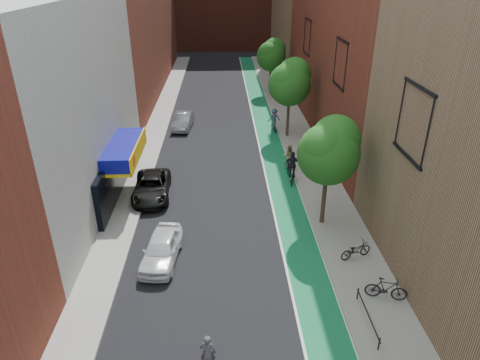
{
  "coord_description": "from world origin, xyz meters",
  "views": [
    {
      "loc": [
        -0.02,
        -10.69,
        13.37
      ],
      "look_at": [
        1.02,
        12.86,
        1.5
      ],
      "focal_mm": 32.0,
      "sensor_mm": 36.0,
      "label": 1
    }
  ],
  "objects": [
    {
      "name": "tree_far",
      "position": [
        5.65,
        38.02,
        4.5
      ],
      "size": [
        3.3,
        3.25,
        6.21
      ],
      "color": "#332619",
      "rests_on": "ground"
    },
    {
      "name": "tree_mid",
      "position": [
        5.65,
        24.02,
        4.89
      ],
      "size": [
        3.55,
        3.53,
        6.74
      ],
      "color": "#332619",
      "rests_on": "ground"
    },
    {
      "name": "parked_bike_mid",
      "position": [
        7.03,
        3.58,
        0.7
      ],
      "size": [
        1.89,
        1.0,
        1.1
      ],
      "primitive_type": "imported",
      "rotation": [
        0.0,
        0.0,
        1.29
      ],
      "color": "black",
      "rests_on": "sidewalk_right"
    },
    {
      "name": "building_left_white",
      "position": [
        -11.0,
        14.0,
        6.0
      ],
      "size": [
        8.0,
        20.0,
        12.0
      ],
      "primitive_type": "cube",
      "color": "silver",
      "rests_on": "ground"
    },
    {
      "name": "cyclist_lane_near",
      "position": [
        4.7,
        17.13,
        0.88
      ],
      "size": [
        0.93,
        1.64,
        2.03
      ],
      "rotation": [
        0.0,
        0.0,
        2.94
      ],
      "color": "black",
      "rests_on": "ground"
    },
    {
      "name": "sidewalk_left",
      "position": [
        -6.0,
        26.0,
        0.07
      ],
      "size": [
        2.0,
        68.0,
        0.15
      ],
      "primitive_type": "cube",
      "color": "gray",
      "rests_on": "ground"
    },
    {
      "name": "parked_car_white",
      "position": [
        -3.17,
        7.0,
        0.69
      ],
      "size": [
        2.06,
        4.23,
        1.39
      ],
      "primitive_type": "imported",
      "rotation": [
        0.0,
        0.0,
        -0.1
      ],
      "color": "white",
      "rests_on": "ground"
    },
    {
      "name": "sidewalk_right",
      "position": [
        6.5,
        26.0,
        0.07
      ],
      "size": [
        3.0,
        68.0,
        0.15
      ],
      "primitive_type": "cube",
      "color": "gray",
      "rests_on": "ground"
    },
    {
      "name": "building_right_far_tan",
      "position": [
        12.0,
        50.0,
        9.0
      ],
      "size": [
        8.0,
        20.0,
        18.0
      ],
      "primitive_type": "cube",
      "color": "#8C6B4C",
      "rests_on": "ground"
    },
    {
      "name": "parked_car_silver",
      "position": [
        -3.56,
        26.72,
        0.7
      ],
      "size": [
        1.87,
        4.35,
        1.39
      ],
      "primitive_type": "imported",
      "rotation": [
        0.0,
        0.0,
        -0.09
      ],
      "color": "gray",
      "rests_on": "ground"
    },
    {
      "name": "parked_bike_far",
      "position": [
        6.56,
        6.58,
        0.61
      ],
      "size": [
        1.84,
        1.17,
        0.91
      ],
      "primitive_type": "imported",
      "rotation": [
        0.0,
        0.0,
        1.93
      ],
      "color": "black",
      "rests_on": "sidewalk_right"
    },
    {
      "name": "bike_lane",
      "position": [
        4.0,
        26.0,
        0.01
      ],
      "size": [
        2.0,
        68.0,
        0.01
      ],
      "primitive_type": "cube",
      "color": "#126946",
      "rests_on": "ground"
    },
    {
      "name": "cyclist_lane_mid",
      "position": [
        4.7,
        15.32,
        0.92
      ],
      "size": [
        1.19,
        1.67,
        2.24
      ],
      "rotation": [
        0.0,
        0.0,
        2.9
      ],
      "color": "black",
      "rests_on": "ground"
    },
    {
      "name": "cyclist_lane_far",
      "position": [
        4.61,
        25.53,
        0.96
      ],
      "size": [
        1.22,
        1.58,
        2.07
      ],
      "rotation": [
        0.0,
        0.0,
        3.35
      ],
      "color": "black",
      "rests_on": "ground"
    },
    {
      "name": "parked_car_black",
      "position": [
        -4.6,
        13.77,
        0.67
      ],
      "size": [
        2.47,
        4.93,
        1.34
      ],
      "primitive_type": "imported",
      "rotation": [
        0.0,
        0.0,
        0.05
      ],
      "color": "black",
      "rests_on": "ground"
    },
    {
      "name": "tree_near",
      "position": [
        5.65,
        10.02,
        4.66
      ],
      "size": [
        3.4,
        3.36,
        6.42
      ],
      "color": "#332619",
      "rests_on": "ground"
    }
  ]
}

